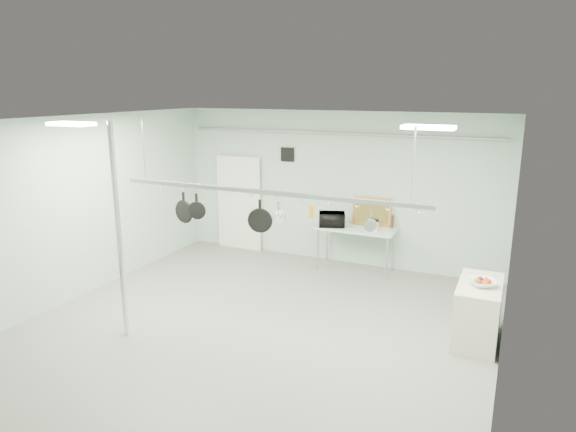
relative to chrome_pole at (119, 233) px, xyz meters
The scene contains 25 objects.
floor 2.41m from the chrome_pole, 19.44° to the left, with size 8.00×8.00×0.00m, color gray.
ceiling 2.40m from the chrome_pole, 19.44° to the left, with size 7.00×8.00×0.02m, color silver.
back_wall 4.89m from the chrome_pole, 69.68° to the left, with size 7.00×0.02×3.20m, color #9FBFAF.
right_wall 5.22m from the chrome_pole, ahead, with size 0.02×8.00×3.20m, color #9FBFAF.
door 4.61m from the chrome_pole, 97.53° to the left, with size 1.10×0.10×2.20m, color silver.
wall_vent 4.65m from the chrome_pole, 82.52° to the left, with size 0.30×0.04×0.30m, color black.
conduit_pipe 4.95m from the chrome_pole, 69.30° to the left, with size 0.07×0.07×6.60m, color gray.
chrome_pole is the anchor object (origin of this frame).
prep_table 4.85m from the chrome_pole, 61.29° to the left, with size 1.60×0.70×0.91m.
side_cabinet 5.37m from the chrome_pole, 22.41° to the left, with size 0.60×1.20×0.90m, color beige.
pot_rack 2.19m from the chrome_pole, 25.35° to the left, with size 4.80×0.06×1.00m.
light_panel_left 1.65m from the chrome_pole, 158.20° to the right, with size 0.65×0.30×0.05m, color white.
light_panel_right 4.55m from the chrome_pole, 16.31° to the left, with size 0.65×0.30×0.05m, color white.
microwave 4.50m from the chrome_pole, 65.91° to the left, with size 0.52×0.35×0.29m, color black.
coffee_canister 4.93m from the chrome_pole, 56.50° to the left, with size 0.15×0.15×0.20m, color silver.
painting_large 5.18m from the chrome_pole, 60.58° to the left, with size 0.78×0.05×0.58m, color orange.
painting_small 5.35m from the chrome_pole, 57.78° to the left, with size 0.30×0.04×0.25m, color #371E13.
fruit_bowl 5.28m from the chrome_pole, 21.43° to the left, with size 0.37×0.37×0.09m, color white.
skillet_left 1.06m from the chrome_pole, 60.38° to the left, with size 0.36×0.06×0.48m, color black, non-canonical shape.
skillet_mid 1.21m from the chrome_pole, 50.11° to the left, with size 0.28×0.06×0.39m, color black, non-canonical shape.
skillet_right 2.06m from the chrome_pole, 26.02° to the left, with size 0.36×0.06×0.50m, color black, non-canonical shape.
whisk 2.35m from the chrome_pole, 22.77° to the left, with size 0.19×0.19×0.37m, color #B4B4B9, non-canonical shape.
grater 2.83m from the chrome_pole, 18.74° to the left, with size 0.08×0.02×0.20m, color gold, non-canonical shape.
saucepan 3.62m from the chrome_pole, 14.48° to the left, with size 0.16×0.10×0.29m, color silver, non-canonical shape.
fruit_cluster 5.28m from the chrome_pole, 21.43° to the left, with size 0.24×0.24×0.09m, color #A02B0E, non-canonical shape.
Camera 1 is at (3.50, -6.08, 3.64)m, focal length 32.00 mm.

